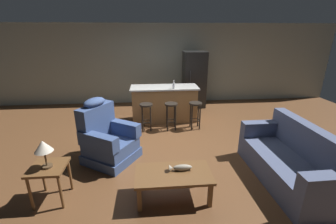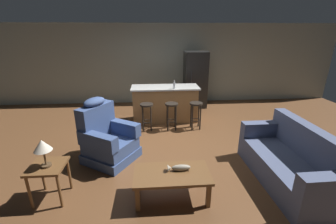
# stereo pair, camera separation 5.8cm
# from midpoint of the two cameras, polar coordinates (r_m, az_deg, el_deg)

# --- Properties ---
(ground_plane) EXTENTS (12.00, 12.00, 0.00)m
(ground_plane) POSITION_cam_midpoint_polar(r_m,az_deg,el_deg) (5.09, -0.09, -7.58)
(ground_plane) COLOR brown
(back_wall) EXTENTS (12.00, 0.05, 2.60)m
(back_wall) POSITION_cam_midpoint_polar(r_m,az_deg,el_deg) (7.71, -2.18, 12.01)
(back_wall) COLOR #939E93
(back_wall) RESTS_ON ground_plane
(coffee_table) EXTENTS (1.10, 0.60, 0.42)m
(coffee_table) POSITION_cam_midpoint_polar(r_m,az_deg,el_deg) (3.38, 0.87, -15.95)
(coffee_table) COLOR brown
(coffee_table) RESTS_ON ground_plane
(fish_figurine) EXTENTS (0.34, 0.10, 0.10)m
(fish_figurine) POSITION_cam_midpoint_polar(r_m,az_deg,el_deg) (3.38, 2.64, -13.96)
(fish_figurine) COLOR #4C3823
(fish_figurine) RESTS_ON coffee_table
(couch) EXTENTS (0.87, 1.91, 0.94)m
(couch) POSITION_cam_midpoint_polar(r_m,az_deg,el_deg) (4.23, 28.47, -11.04)
(couch) COLOR #4C5675
(couch) RESTS_ON ground_plane
(recliner_near_lamp) EXTENTS (1.16, 1.16, 1.20)m
(recliner_near_lamp) POSITION_cam_midpoint_polar(r_m,az_deg,el_deg) (4.43, -15.57, -6.63)
(recliner_near_lamp) COLOR #384C7A
(recliner_near_lamp) RESTS_ON ground_plane
(end_table) EXTENTS (0.48, 0.48, 0.56)m
(end_table) POSITION_cam_midpoint_polar(r_m,az_deg,el_deg) (3.71, -28.40, -13.29)
(end_table) COLOR brown
(end_table) RESTS_ON ground_plane
(table_lamp) EXTENTS (0.24, 0.24, 0.41)m
(table_lamp) POSITION_cam_midpoint_polar(r_m,az_deg,el_deg) (3.50, -29.54, -7.84)
(table_lamp) COLOR #4C3823
(table_lamp) RESTS_ON end_table
(kitchen_island) EXTENTS (1.80, 0.70, 0.95)m
(kitchen_island) POSITION_cam_midpoint_polar(r_m,az_deg,el_deg) (6.15, -1.19, 2.17)
(kitchen_island) COLOR #9E7042
(kitchen_island) RESTS_ON ground_plane
(bar_stool_left) EXTENTS (0.32, 0.32, 0.68)m
(bar_stool_left) POSITION_cam_midpoint_polar(r_m,az_deg,el_deg) (5.55, -5.83, 0.00)
(bar_stool_left) COLOR black
(bar_stool_left) RESTS_ON ground_plane
(bar_stool_middle) EXTENTS (0.32, 0.32, 0.68)m
(bar_stool_middle) POSITION_cam_midpoint_polar(r_m,az_deg,el_deg) (5.57, 0.48, 0.19)
(bar_stool_middle) COLOR black
(bar_stool_middle) RESTS_ON ground_plane
(bar_stool_right) EXTENTS (0.32, 0.32, 0.68)m
(bar_stool_right) POSITION_cam_midpoint_polar(r_m,az_deg,el_deg) (5.66, 6.66, 0.38)
(bar_stool_right) COLOR black
(bar_stool_right) RESTS_ON ground_plane
(refrigerator) EXTENTS (0.70, 0.69, 1.76)m
(refrigerator) POSITION_cam_midpoint_polar(r_m,az_deg,el_deg) (7.35, 6.40, 8.19)
(refrigerator) COLOR black
(refrigerator) RESTS_ON ground_plane
(bottle_tall_green) EXTENTS (0.06, 0.06, 0.22)m
(bottle_tall_green) POSITION_cam_midpoint_polar(r_m,az_deg,el_deg) (5.79, 1.16, 6.73)
(bottle_tall_green) COLOR silver
(bottle_tall_green) RESTS_ON kitchen_island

